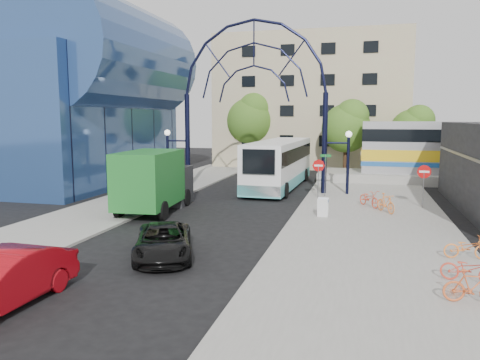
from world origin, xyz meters
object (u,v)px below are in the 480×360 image
(tree_north_b, at_px, (252,118))
(bike_far_c, at_px, (469,269))
(sandwich_board, at_px, (323,205))
(green_truck, at_px, (155,181))
(gateway_arch, at_px, (254,71))
(street_name_sign, at_px, (325,166))
(do_not_enter_sign, at_px, (424,176))
(black_suv, at_px, (163,242))
(city_bus, at_px, (279,163))
(bike_far_b, at_px, (473,287))
(bike_near_a, at_px, (369,198))
(tree_north_a, at_px, (347,125))
(stop_sign, at_px, (318,169))
(red_sedan, at_px, (1,280))
(tree_north_c, at_px, (414,129))
(bike_far_a, at_px, (467,247))
(bike_near_b, at_px, (386,203))

(tree_north_b, bearing_deg, bike_far_c, -65.76)
(sandwich_board, relative_size, green_truck, 0.14)
(gateway_arch, height_order, street_name_sign, gateway_arch)
(street_name_sign, bearing_deg, do_not_enter_sign, -24.16)
(green_truck, bearing_deg, black_suv, -67.65)
(city_bus, height_order, bike_far_b, city_bus)
(tree_north_b, xyz_separation_m, bike_near_a, (11.88, -20.38, -4.65))
(city_bus, relative_size, bike_far_b, 8.19)
(tree_north_a, distance_m, black_suv, 29.28)
(bike_near_a, bearing_deg, stop_sign, 110.23)
(red_sedan, bearing_deg, sandwich_board, 62.84)
(street_name_sign, distance_m, bike_far_b, 18.15)
(green_truck, distance_m, black_suv, 9.16)
(sandwich_board, distance_m, tree_north_c, 23.17)
(red_sedan, bearing_deg, green_truck, 98.62)
(bike_near_a, distance_m, bike_far_c, 12.76)
(tree_north_a, relative_size, bike_far_b, 4.38)
(city_bus, bearing_deg, do_not_enter_sign, -32.98)
(black_suv, distance_m, red_sedan, 6.04)
(tree_north_c, xyz_separation_m, bike_far_b, (-1.49, -32.58, -3.68))
(red_sedan, xyz_separation_m, bike_far_b, (12.77, 3.36, -0.19))
(street_name_sign, height_order, city_bus, city_bus)
(sandwich_board, bearing_deg, city_bus, 111.39)
(green_truck, relative_size, black_suv, 1.57)
(gateway_arch, bearing_deg, black_suv, -88.96)
(street_name_sign, relative_size, green_truck, 0.40)
(tree_north_a, relative_size, green_truck, 0.99)
(do_not_enter_sign, xyz_separation_m, green_truck, (-14.77, -4.36, -0.23))
(green_truck, xyz_separation_m, black_suv, (4.07, -8.13, -1.11))
(tree_north_a, height_order, bike_far_a, tree_north_a)
(street_name_sign, bearing_deg, bike_far_a, -64.17)
(red_sedan, height_order, bike_far_b, red_sedan)
(green_truck, xyz_separation_m, bike_far_a, (15.14, -5.78, -1.19))
(tree_north_b, distance_m, green_truck, 24.54)
(stop_sign, distance_m, bike_far_a, 13.88)
(street_name_sign, xyz_separation_m, red_sedan, (-7.34, -20.61, -1.34))
(bike_far_a, relative_size, bike_far_c, 0.97)
(stop_sign, relative_size, city_bus, 0.19)
(sandwich_board, distance_m, bike_near_b, 3.84)
(tree_north_b, height_order, bike_far_a, tree_north_b)
(gateway_arch, bearing_deg, bike_far_c, -57.17)
(do_not_enter_sign, relative_size, bike_far_a, 1.52)
(red_sedan, distance_m, bike_near_b, 19.43)
(green_truck, distance_m, red_sedan, 13.78)
(gateway_arch, bearing_deg, bike_far_a, -51.20)
(street_name_sign, height_order, bike_near_b, street_name_sign)
(tree_north_c, distance_m, black_suv, 32.84)
(do_not_enter_sign, distance_m, bike_near_b, 3.21)
(street_name_sign, height_order, tree_north_c, tree_north_c)
(bike_near_a, bearing_deg, black_suv, -154.92)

